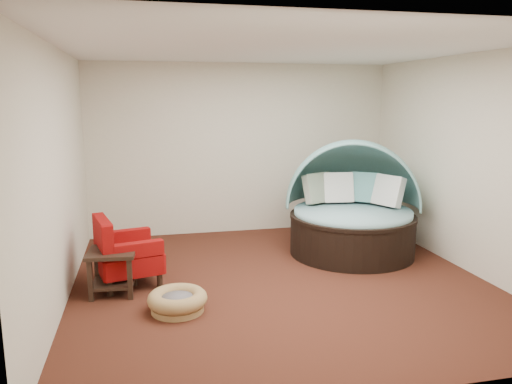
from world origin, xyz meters
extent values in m
plane|color=#481F14|center=(0.00, 0.00, 0.00)|extent=(5.00, 5.00, 0.00)
plane|color=beige|center=(0.00, 2.50, 1.40)|extent=(5.00, 0.00, 5.00)
plane|color=beige|center=(0.00, -2.50, 1.40)|extent=(5.00, 0.00, 5.00)
plane|color=beige|center=(-2.50, 0.00, 1.40)|extent=(0.00, 5.00, 5.00)
plane|color=beige|center=(2.50, 0.00, 1.40)|extent=(0.00, 5.00, 5.00)
plane|color=white|center=(0.00, 0.00, 2.80)|extent=(5.00, 5.00, 0.00)
cylinder|color=black|center=(1.31, 0.87, 0.27)|extent=(2.30, 2.30, 0.54)
cylinder|color=black|center=(1.31, 0.87, 0.56)|extent=(2.33, 2.33, 0.05)
cylinder|color=#8DC7CA|center=(1.31, 0.87, 0.60)|extent=(2.17, 2.17, 0.12)
cube|color=#396148|center=(0.94, 1.35, 0.90)|extent=(0.52, 0.42, 0.48)
cube|color=white|center=(1.26, 1.32, 0.90)|extent=(0.48, 0.30, 0.48)
cube|color=#65AEB0|center=(1.68, 1.23, 0.90)|extent=(0.52, 0.48, 0.48)
cube|color=white|center=(1.88, 0.92, 0.90)|extent=(0.42, 0.52, 0.48)
cylinder|color=olive|center=(-1.31, -0.60, 0.03)|extent=(0.57, 0.57, 0.06)
torus|color=olive|center=(-1.31, -0.60, 0.14)|extent=(0.64, 0.64, 0.16)
cylinder|color=slate|center=(-1.31, -0.60, 0.12)|extent=(0.38, 0.38, 0.10)
cylinder|color=black|center=(-2.04, -0.01, 0.09)|extent=(0.08, 0.08, 0.17)
cylinder|color=black|center=(-2.17, 0.56, 0.09)|extent=(0.08, 0.08, 0.17)
cylinder|color=black|center=(-1.47, 0.13, 0.09)|extent=(0.08, 0.08, 0.17)
cylinder|color=black|center=(-1.60, 0.69, 0.09)|extent=(0.08, 0.08, 0.17)
cube|color=#8E030B|center=(-1.82, 0.34, 0.30)|extent=(0.87, 0.87, 0.25)
cube|color=#8E030B|center=(-2.10, 0.28, 0.64)|extent=(0.30, 0.74, 0.43)
cube|color=#8E030B|center=(-1.70, 0.05, 0.51)|extent=(0.59, 0.25, 0.17)
cube|color=#8E030B|center=(-1.84, 0.66, 0.51)|extent=(0.59, 0.25, 0.17)
cube|color=black|center=(-2.00, 0.08, 0.50)|extent=(0.59, 0.59, 0.04)
cube|color=black|center=(-2.00, 0.08, 0.13)|extent=(0.52, 0.52, 0.03)
cube|color=black|center=(-2.23, -0.12, 0.24)|extent=(0.06, 0.06, 0.47)
cube|color=black|center=(-2.20, 0.31, 0.24)|extent=(0.06, 0.06, 0.47)
cube|color=black|center=(-1.80, -0.16, 0.24)|extent=(0.06, 0.06, 0.47)
cube|color=black|center=(-1.77, 0.27, 0.24)|extent=(0.06, 0.06, 0.47)
camera|label=1|loc=(-1.60, -5.65, 2.24)|focal=35.00mm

